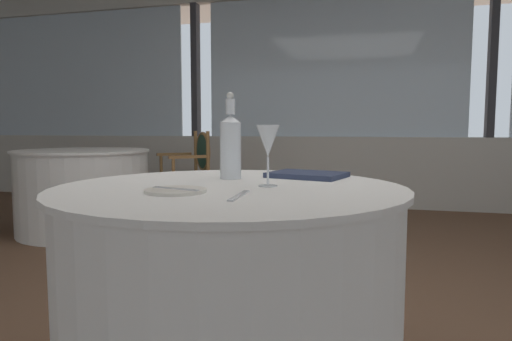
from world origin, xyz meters
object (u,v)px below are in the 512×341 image
(menu_book, at_px, (307,175))
(dining_chair_0_1, at_px, (191,169))
(side_plate, at_px, (175,191))
(water_bottle, at_px, (231,144))
(wine_glass, at_px, (268,142))

(menu_book, relative_size, dining_chair_0_1, 0.31)
(side_plate, height_order, menu_book, menu_book)
(side_plate, distance_m, menu_book, 0.62)
(side_plate, xyz_separation_m, water_bottle, (0.05, 0.40, 0.13))
(dining_chair_0_1, bearing_deg, water_bottle, 76.39)
(wine_glass, bearing_deg, menu_book, 74.71)
(water_bottle, distance_m, dining_chair_0_1, 2.87)
(water_bottle, height_order, wine_glass, water_bottle)
(menu_book, height_order, dining_chair_0_1, dining_chair_0_1)
(water_bottle, bearing_deg, wine_glass, -44.71)
(water_bottle, height_order, dining_chair_0_1, water_bottle)
(wine_glass, distance_m, menu_book, 0.36)
(menu_book, bearing_deg, dining_chair_0_1, 137.67)
(side_plate, distance_m, water_bottle, 0.42)
(wine_glass, height_order, menu_book, wine_glass)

